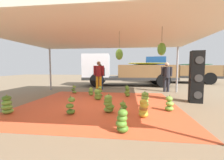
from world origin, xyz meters
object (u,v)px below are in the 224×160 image
at_px(banana_bunch_2, 98,95).
at_px(banana_bunch_11, 123,108).
at_px(banana_bunch_7, 74,90).
at_px(banana_bunch_5, 71,106).
at_px(worker_0, 167,75).
at_px(banana_bunch_0, 169,104).
at_px(banana_bunch_8, 91,92).
at_px(banana_bunch_12, 100,92).
at_px(banana_bunch_4, 109,104).
at_px(banana_bunch_10, 7,105).
at_px(banana_bunch_6, 143,109).
at_px(banana_bunch_9, 127,91).
at_px(cargo_truck_far, 177,70).
at_px(worker_1, 99,74).
at_px(speaker_stack, 196,77).
at_px(cargo_truck_main, 125,70).
at_px(banana_bunch_3, 122,122).
at_px(banana_bunch_1, 145,100).
at_px(worker_2, 100,75).

relative_size(banana_bunch_2, banana_bunch_11, 1.22).
bearing_deg(banana_bunch_2, banana_bunch_7, 137.74).
xyz_separation_m(banana_bunch_5, worker_0, (3.88, 4.75, 0.75)).
height_order(banana_bunch_0, banana_bunch_2, banana_bunch_0).
xyz_separation_m(banana_bunch_8, banana_bunch_12, (0.52, -0.25, 0.04)).
xyz_separation_m(banana_bunch_4, worker_0, (2.78, 4.43, 0.73)).
bearing_deg(banana_bunch_10, banana_bunch_6, 2.51).
xyz_separation_m(banana_bunch_9, cargo_truck_far, (4.50, 7.53, 0.92)).
bearing_deg(banana_bunch_7, worker_1, 45.61).
bearing_deg(worker_1, speaker_stack, -30.22).
xyz_separation_m(banana_bunch_4, banana_bunch_10, (-3.02, -0.53, 0.00)).
xyz_separation_m(banana_bunch_2, banana_bunch_11, (1.18, -1.88, -0.05)).
bearing_deg(banana_bunch_12, worker_0, 28.53).
xyz_separation_m(banana_bunch_5, cargo_truck_main, (1.38, 7.45, 0.95)).
height_order(banana_bunch_9, banana_bunch_11, banana_bunch_9).
distance_m(banana_bunch_12, cargo_truck_main, 4.84).
bearing_deg(cargo_truck_main, banana_bunch_10, -113.28).
height_order(banana_bunch_0, speaker_stack, speaker_stack).
height_order(banana_bunch_3, banana_bunch_9, banana_bunch_9).
xyz_separation_m(worker_1, speaker_stack, (4.53, -2.64, -0.01)).
height_order(banana_bunch_4, speaker_stack, speaker_stack).
height_order(banana_bunch_9, speaker_stack, speaker_stack).
distance_m(banana_bunch_0, speaker_stack, 2.13).
relative_size(banana_bunch_1, banana_bunch_3, 1.03).
relative_size(banana_bunch_6, banana_bunch_12, 0.99).
xyz_separation_m(banana_bunch_10, worker_0, (5.80, 4.96, 0.73)).
relative_size(banana_bunch_5, cargo_truck_main, 0.08).
height_order(cargo_truck_main, speaker_stack, cargo_truck_main).
bearing_deg(banana_bunch_12, worker_1, 103.47).
height_order(banana_bunch_2, worker_2, worker_2).
bearing_deg(banana_bunch_8, banana_bunch_7, 155.16).
bearing_deg(banana_bunch_7, banana_bunch_3, -58.53).
bearing_deg(worker_0, banana_bunch_9, -141.30).
bearing_deg(banana_bunch_5, banana_bunch_10, -173.95).
relative_size(banana_bunch_6, banana_bunch_9, 0.96).
bearing_deg(worker_2, banana_bunch_11, -71.37).
xyz_separation_m(banana_bunch_1, worker_1, (-2.41, 3.62, 0.79)).
distance_m(banana_bunch_1, banana_bunch_4, 1.43).
relative_size(banana_bunch_8, worker_1, 0.25).
relative_size(banana_bunch_3, worker_0, 0.32).
distance_m(banana_bunch_7, banana_bunch_12, 1.77).
relative_size(cargo_truck_far, worker_1, 3.62).
bearing_deg(banana_bunch_6, banana_bunch_3, -116.79).
height_order(cargo_truck_far, worker_1, cargo_truck_far).
bearing_deg(worker_0, banana_bunch_10, -139.48).
bearing_deg(cargo_truck_main, banana_bunch_5, -100.48).
bearing_deg(banana_bunch_6, cargo_truck_main, 95.89).
relative_size(banana_bunch_9, cargo_truck_main, 0.08).
xyz_separation_m(banana_bunch_8, cargo_truck_main, (1.56, 4.38, 0.99)).
bearing_deg(banana_bunch_12, cargo_truck_far, 52.84).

